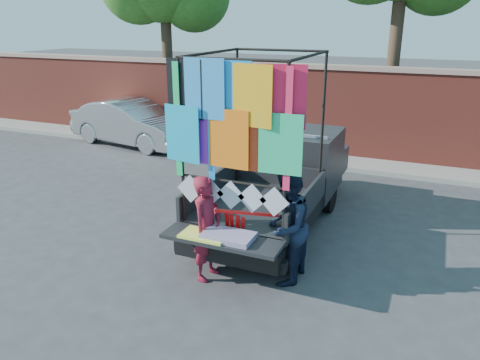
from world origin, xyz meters
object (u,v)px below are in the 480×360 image
at_px(pickup_truck, 285,177).
at_px(sedan, 132,123).
at_px(man, 287,227).
at_px(woman, 207,228).

bearing_deg(pickup_truck, sedan, 149.99).
bearing_deg(man, pickup_truck, -160.09).
distance_m(pickup_truck, man, 2.49).
distance_m(pickup_truck, woman, 2.75).
height_order(sedan, man, man).
relative_size(pickup_truck, man, 2.94).
bearing_deg(man, sedan, -129.03).
relative_size(sedan, woman, 2.59).
bearing_deg(pickup_truck, man, -71.40).
height_order(pickup_truck, sedan, pickup_truck).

